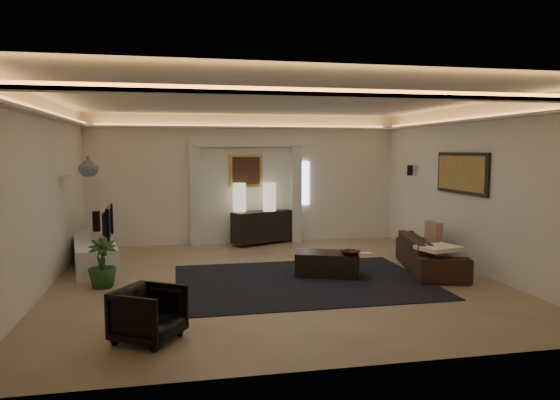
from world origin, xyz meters
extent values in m
plane|color=tan|center=(0.00, 0.00, 0.00)|extent=(7.00, 7.00, 0.00)
plane|color=white|center=(0.00, 0.00, 2.90)|extent=(7.00, 7.00, 0.00)
plane|color=white|center=(0.00, 3.50, 1.45)|extent=(7.00, 0.00, 7.00)
plane|color=white|center=(0.00, -3.50, 1.45)|extent=(7.00, 0.00, 7.00)
plane|color=white|center=(-3.50, 0.00, 1.45)|extent=(0.00, 7.00, 7.00)
plane|color=white|center=(3.50, 0.00, 1.45)|extent=(0.00, 7.00, 7.00)
cube|color=silver|center=(0.00, 0.00, 2.62)|extent=(7.00, 7.00, 0.04)
cube|color=white|center=(1.35, 3.48, 1.35)|extent=(0.25, 0.03, 1.00)
cube|color=black|center=(0.40, -0.20, 0.01)|extent=(4.00, 3.00, 0.01)
cube|color=silver|center=(-1.15, 3.40, 1.10)|extent=(0.22, 0.20, 2.20)
cube|color=silver|center=(1.15, 3.40, 1.10)|extent=(0.22, 0.20, 2.20)
cube|color=silver|center=(0.00, 3.40, 2.25)|extent=(2.52, 0.20, 0.12)
cube|color=tan|center=(0.00, 3.47, 1.65)|extent=(0.74, 0.04, 0.74)
cube|color=#4C2D1E|center=(0.00, 3.44, 1.65)|extent=(0.62, 0.02, 0.62)
cube|color=black|center=(3.47, 0.30, 1.70)|extent=(0.04, 1.64, 0.74)
cube|color=tan|center=(3.44, 0.30, 1.70)|extent=(0.02, 1.50, 0.62)
cylinder|color=black|center=(3.38, 2.20, 1.68)|extent=(0.12, 0.12, 0.22)
cube|color=silver|center=(-3.44, 1.40, 1.65)|extent=(0.10, 0.55, 0.04)
cube|color=black|center=(0.31, 3.25, 0.40)|extent=(1.44, 0.98, 0.69)
cylinder|color=beige|center=(-0.18, 3.25, 1.09)|extent=(0.34, 0.34, 0.64)
cylinder|color=beige|center=(0.50, 3.25, 1.09)|extent=(0.34, 0.34, 0.64)
cube|color=white|center=(-3.08, 1.83, 0.22)|extent=(1.18, 2.76, 0.50)
imported|color=black|center=(-2.89, 1.84, 0.75)|extent=(1.05, 0.18, 0.60)
cylinder|color=black|center=(-3.15, 2.73, 0.64)|extent=(0.16, 0.16, 0.41)
imported|color=#34424F|center=(-3.01, 1.09, 1.84)|extent=(0.38, 0.38, 0.34)
imported|color=#22451D|center=(-2.70, 0.07, 0.38)|extent=(0.52, 0.52, 0.76)
imported|color=#462F21|center=(2.78, 0.07, 0.30)|extent=(2.20, 1.27, 0.61)
cube|color=silver|center=(2.54, -0.64, 0.55)|extent=(0.72, 0.64, 0.07)
cube|color=tan|center=(3.15, 0.67, 0.55)|extent=(0.15, 0.46, 0.46)
cube|color=#30201A|center=(0.92, 0.08, 0.20)|extent=(1.19, 0.91, 0.39)
imported|color=black|center=(1.21, -0.21, 0.45)|extent=(0.39, 0.39, 0.07)
cube|color=#FFE7CC|center=(1.44, -0.21, 0.42)|extent=(0.25, 0.19, 0.03)
imported|color=black|center=(-1.89, -2.39, 0.30)|extent=(0.91, 0.90, 0.61)
camera|label=1|loc=(-1.57, -8.10, 2.10)|focal=33.08mm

